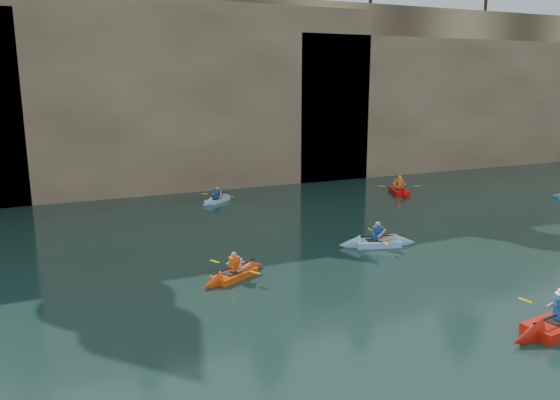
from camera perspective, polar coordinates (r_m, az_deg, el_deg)
name	(u,v)px	position (r m, az deg, el deg)	size (l,w,h in m)	color
ground	(355,366)	(13.53, 7.88, -16.82)	(160.00, 160.00, 0.00)	black
cliff	(133,88)	(40.47, -15.11, 11.19)	(70.00, 16.00, 12.00)	tan
cliff_slab_center	(188,95)	(33.63, -9.64, 10.76)	(24.00, 2.40, 11.40)	#9D7C5F
cliff_slab_east	(451,103)	(43.21, 17.44, 9.67)	(26.00, 2.40, 9.84)	#9D7C5F
sea_cave_center	(88,171)	(32.39, -19.42, 2.87)	(3.50, 1.00, 3.20)	black
sea_cave_east	(311,147)	(36.12, 3.27, 5.52)	(5.00, 1.00, 4.50)	black
main_kayaker	(560,324)	(16.76, 27.20, -11.45)	(3.89, 2.56, 1.42)	red
kayaker_orange	(234,274)	(18.76, -4.78, -7.70)	(2.97, 2.04, 1.14)	#E6470E
kayaker_ltblue_near	(377,242)	(22.48, 10.12, -4.38)	(3.29, 2.41, 1.27)	#92C1F4
kayaker_red_far	(399,190)	(33.19, 12.35, 0.98)	(2.42, 3.62, 1.32)	red
kayaker_ltblue_mid	(217,200)	(30.29, -6.57, 0.05)	(2.56, 2.24, 1.05)	#98D0FF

